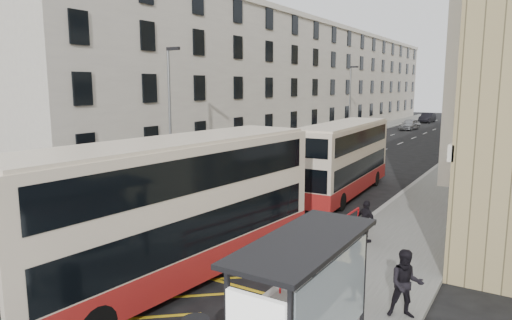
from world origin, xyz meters
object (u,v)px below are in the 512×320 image
Objects in this scene: street_lamp_far at (350,97)px; car_red at (477,123)px; car_dark at (428,118)px; double_decker_rear at (343,159)px; pedestrian_mid at (406,284)px; car_silver at (410,124)px; pedestrian_far at (366,221)px; white_van at (355,135)px; bus_shelter at (303,280)px; street_lamp_near at (170,109)px; double_decker_front at (174,211)px.

street_lamp_far is 1.70× the size of car_red.
street_lamp_far is 28.61m from car_dark.
pedestrian_mid is (6.42, -12.21, -0.99)m from double_decker_rear.
street_lamp_far reaches higher than car_silver.
pedestrian_far is at bearing -68.71° from street_lamp_far.
pedestrian_far is 0.27× the size of white_van.
street_lamp_far is at bearing 109.12° from bus_shelter.
street_lamp_far is 36.72m from pedestrian_far.
pedestrian_far is at bearing -77.97° from car_dark.
car_red is at bearing 93.31° from bus_shelter.
bus_shelter is at bearing -133.48° from pedestrian_mid.
pedestrian_far is 0.33× the size of car_dark.
bus_shelter is 0.53× the size of street_lamp_near.
pedestrian_mid is 37.71m from white_van.
street_lamp_near is 10.38m from double_decker_rear.
bus_shelter is 5.78m from double_decker_front.
bus_shelter is 0.97× the size of car_silver.
bus_shelter reaches higher than white_van.
car_dark is at bearing 87.08° from street_lamp_near.
double_decker_rear reaches higher than pedestrian_mid.
pedestrian_mid is at bearing -67.78° from street_lamp_far.
car_silver reaches higher than car_red.
pedestrian_mid reaches higher than white_van.
double_decker_rear is 41.01m from car_silver.
car_red is (10.95, 52.41, -3.95)m from street_lamp_near.
pedestrian_far is 56.50m from car_red.
street_lamp_far reaches higher than car_red.
street_lamp_far is 4.98× the size of pedestrian_far.
street_lamp_far is 41.36m from double_decker_front.
car_silver is at bearing 75.59° from street_lamp_far.
street_lamp_near reaches higher than car_dark.
car_dark is at bearing -19.08° from car_red.
bus_shelter is at bearing -77.93° from car_dark.
car_silver is at bearing 101.25° from bus_shelter.
double_decker_front is 7.44m from pedestrian_far.
double_decker_front is (9.34, -40.22, -2.39)m from street_lamp_far.
white_van is 32.15m from car_dark.
car_dark is (2.97, 28.19, -3.83)m from street_lamp_far.
double_decker_front is 6.82m from pedestrian_mid.
double_decker_rear reaches higher than pedestrian_far.
car_dark reaches higher than car_red.
street_lamp_far is 0.71× the size of double_decker_front.
car_red is at bearing 93.90° from double_decker_front.
street_lamp_near reaches higher than pedestrian_far.
car_dark is at bearing 94.24° from double_decker_rear.
bus_shelter is 2.65× the size of pedestrian_far.
double_decker_rear reaches higher than white_van.
pedestrian_mid is 1.10× the size of pedestrian_far.
bus_shelter is at bearing -66.39° from white_van.
street_lamp_near reaches higher than car_silver.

